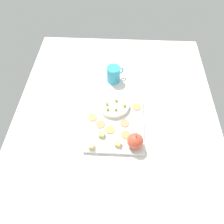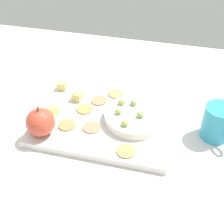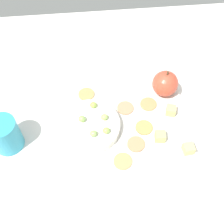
% 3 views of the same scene
% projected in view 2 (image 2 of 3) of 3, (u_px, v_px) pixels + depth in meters
% --- Properties ---
extents(table, '(1.33, 1.04, 0.04)m').
position_uv_depth(table, '(112.00, 129.00, 0.84)').
color(table, silver).
rests_on(table, ground).
extents(platter, '(0.37, 0.28, 0.02)m').
position_uv_depth(platter, '(104.00, 121.00, 0.83)').
color(platter, silver).
rests_on(platter, table).
extents(serving_dish, '(0.16, 0.16, 0.02)m').
position_uv_depth(serving_dish, '(134.00, 117.00, 0.81)').
color(serving_dish, white).
rests_on(serving_dish, platter).
extents(apple_whole, '(0.07, 0.07, 0.07)m').
position_uv_depth(apple_whole, '(40.00, 122.00, 0.75)').
color(apple_whole, '#CD4832').
rests_on(apple_whole, platter).
extents(apple_stem, '(0.01, 0.01, 0.01)m').
position_uv_depth(apple_stem, '(38.00, 109.00, 0.73)').
color(apple_stem, brown).
rests_on(apple_stem, apple_whole).
extents(cheese_cube_0, '(0.03, 0.03, 0.03)m').
position_uv_depth(cheese_cube_0, '(52.00, 111.00, 0.83)').
color(cheese_cube_0, '#EFD470').
rests_on(cheese_cube_0, platter).
extents(cheese_cube_1, '(0.03, 0.03, 0.03)m').
position_uv_depth(cheese_cube_1, '(77.00, 96.00, 0.88)').
color(cheese_cube_1, '#E3D46E').
rests_on(cheese_cube_1, platter).
extents(cheese_cube_2, '(0.03, 0.03, 0.03)m').
position_uv_depth(cheese_cube_2, '(62.00, 85.00, 0.92)').
color(cheese_cube_2, '#E9CF76').
rests_on(cheese_cube_2, platter).
extents(cracker_0, '(0.05, 0.05, 0.00)m').
position_uv_depth(cracker_0, '(85.00, 109.00, 0.85)').
color(cracker_0, tan).
rests_on(cracker_0, platter).
extents(cracker_1, '(0.05, 0.05, 0.00)m').
position_uv_depth(cracker_1, '(92.00, 127.00, 0.79)').
color(cracker_1, tan).
rests_on(cracker_1, platter).
extents(cracker_2, '(0.05, 0.05, 0.00)m').
position_uv_depth(cracker_2, '(116.00, 94.00, 0.90)').
color(cracker_2, tan).
rests_on(cracker_2, platter).
extents(cracker_3, '(0.05, 0.05, 0.00)m').
position_uv_depth(cracker_3, '(126.00, 151.00, 0.73)').
color(cracker_3, tan).
rests_on(cracker_3, platter).
extents(cracker_4, '(0.05, 0.05, 0.00)m').
position_uv_depth(cracker_4, '(67.00, 125.00, 0.80)').
color(cracker_4, '#A98653').
rests_on(cracker_4, platter).
extents(cracker_5, '(0.05, 0.05, 0.00)m').
position_uv_depth(cracker_5, '(99.00, 101.00, 0.88)').
color(cracker_5, tan).
rests_on(cracker_5, platter).
extents(grape_0, '(0.02, 0.02, 0.02)m').
position_uv_depth(grape_0, '(125.00, 123.00, 0.76)').
color(grape_0, '#98B84C').
rests_on(grape_0, serving_dish).
extents(grape_1, '(0.02, 0.02, 0.02)m').
position_uv_depth(grape_1, '(119.00, 110.00, 0.80)').
color(grape_1, '#9ABB60').
rests_on(grape_1, serving_dish).
extents(grape_2, '(0.02, 0.02, 0.02)m').
position_uv_depth(grape_2, '(140.00, 115.00, 0.78)').
color(grape_2, '#8CB75C').
rests_on(grape_2, serving_dish).
extents(grape_3, '(0.02, 0.02, 0.02)m').
position_uv_depth(grape_3, '(122.00, 102.00, 0.82)').
color(grape_3, '#96BE54').
rests_on(grape_3, serving_dish).
extents(grape_4, '(0.02, 0.02, 0.02)m').
position_uv_depth(grape_4, '(134.00, 102.00, 0.82)').
color(grape_4, '#91B661').
rests_on(grape_4, serving_dish).
extents(cup, '(0.08, 0.10, 0.09)m').
position_uv_depth(cup, '(218.00, 123.00, 0.77)').
color(cup, teal).
rests_on(cup, table).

